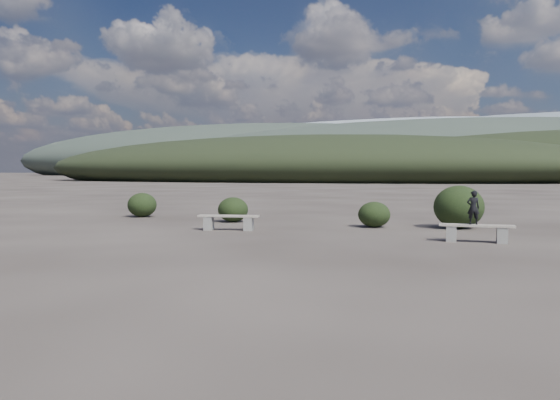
% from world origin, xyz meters
% --- Properties ---
extents(ground, '(1200.00, 1200.00, 0.00)m').
position_xyz_m(ground, '(0.00, 0.00, 0.00)').
color(ground, '#2E2723').
rests_on(ground, ground).
extents(bench_left, '(1.96, 0.77, 0.48)m').
position_xyz_m(bench_left, '(-3.04, 5.54, 0.29)').
color(bench_left, gray).
rests_on(bench_left, ground).
extents(bench_right, '(1.88, 0.40, 0.47)m').
position_xyz_m(bench_right, '(4.31, 4.86, 0.29)').
color(bench_right, gray).
rests_on(bench_right, ground).
extents(seated_person, '(0.36, 0.27, 0.89)m').
position_xyz_m(seated_person, '(4.22, 4.86, 0.91)').
color(seated_person, black).
rests_on(seated_person, bench_right).
extents(shrub_a, '(1.12, 1.12, 0.91)m').
position_xyz_m(shrub_a, '(-4.03, 8.21, 0.46)').
color(shrub_a, black).
rests_on(shrub_a, ground).
extents(shrub_c, '(1.07, 1.07, 0.85)m').
position_xyz_m(shrub_c, '(1.19, 7.92, 0.43)').
color(shrub_c, black).
rests_on(shrub_c, ground).
extents(shrub_d, '(1.60, 1.60, 1.40)m').
position_xyz_m(shrub_d, '(3.86, 8.43, 0.70)').
color(shrub_d, black).
rests_on(shrub_d, ground).
extents(shrub_f, '(1.17, 1.17, 0.99)m').
position_xyz_m(shrub_f, '(-8.44, 9.11, 0.49)').
color(shrub_f, black).
rests_on(shrub_f, ground).
extents(mountain_ridges, '(500.00, 400.00, 56.00)m').
position_xyz_m(mountain_ridges, '(-7.48, 339.06, 10.84)').
color(mountain_ridges, black).
rests_on(mountain_ridges, ground).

